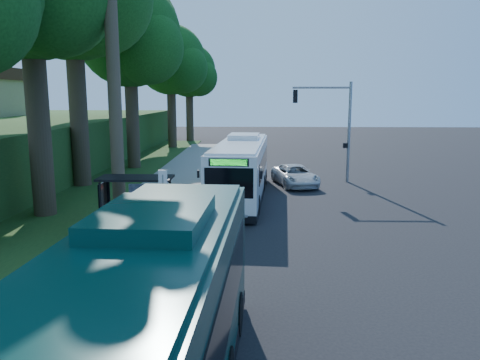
{
  "coord_description": "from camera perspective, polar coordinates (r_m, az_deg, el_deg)",
  "views": [
    {
      "loc": [
        -1.82,
        -22.94,
        6.03
      ],
      "look_at": [
        -2.55,
        1.0,
        1.71
      ],
      "focal_mm": 35.0,
      "sensor_mm": 36.0,
      "label": 1
    }
  ],
  "objects": [
    {
      "name": "ground",
      "position": [
        23.79,
        6.11,
        -4.53
      ],
      "size": [
        140.0,
        140.0,
        0.0
      ],
      "primitive_type": "plane",
      "color": "black",
      "rests_on": "ground"
    },
    {
      "name": "sidewalk",
      "position": [
        24.33,
        -11.35,
        -4.19
      ],
      "size": [
        4.5,
        70.0,
        0.12
      ],
      "primitive_type": "cube",
      "color": "gray",
      "rests_on": "ground"
    },
    {
      "name": "red_curb",
      "position": [
        20.11,
        -7.48,
        -7.13
      ],
      "size": [
        0.25,
        30.0,
        0.13
      ],
      "primitive_type": "cube",
      "color": "maroon",
      "rests_on": "ground"
    },
    {
      "name": "grass_verge",
      "position": [
        30.69,
        -19.66,
        -1.66
      ],
      "size": [
        8.0,
        70.0,
        0.06
      ],
      "primitive_type": "cube",
      "color": "#234719",
      "rests_on": "ground"
    },
    {
      "name": "bus_shelter",
      "position": [
        21.23,
        -13.12,
        -1.53
      ],
      "size": [
        3.2,
        1.51,
        2.55
      ],
      "color": "black",
      "rests_on": "ground"
    },
    {
      "name": "stop_sign_pole",
      "position": [
        18.71,
        -9.32,
        -2.1
      ],
      "size": [
        0.35,
        0.06,
        3.17
      ],
      "color": "gray",
      "rests_on": "ground"
    },
    {
      "name": "traffic_signal_pole",
      "position": [
        33.45,
        11.49,
        7.26
      ],
      "size": [
        4.1,
        0.3,
        7.0
      ],
      "color": "gray",
      "rests_on": "ground"
    },
    {
      "name": "tree_2",
      "position": [
        40.45,
        -13.21,
        16.27
      ],
      "size": [
        8.82,
        8.4,
        15.12
      ],
      "color": "#382B1E",
      "rests_on": "ground"
    },
    {
      "name": "tree_3",
      "position": [
        48.81,
        -13.14,
        16.96
      ],
      "size": [
        10.08,
        9.6,
        17.28
      ],
      "color": "#382B1E",
      "rests_on": "ground"
    },
    {
      "name": "tree_4",
      "position": [
        55.87,
        -8.36,
        13.91
      ],
      "size": [
        8.4,
        8.0,
        14.14
      ],
      "color": "#382B1E",
      "rests_on": "ground"
    },
    {
      "name": "tree_5",
      "position": [
        63.58,
        -6.16,
        12.81
      ],
      "size": [
        7.35,
        7.0,
        12.86
      ],
      "color": "#382B1E",
      "rests_on": "ground"
    },
    {
      "name": "white_bus",
      "position": [
        27.86,
        0.15,
        1.47
      ],
      "size": [
        3.42,
        12.46,
        3.67
      ],
      "rotation": [
        0.0,
        0.0,
        -0.06
      ],
      "color": "white",
      "rests_on": "ground"
    },
    {
      "name": "pickup",
      "position": [
        32.04,
        6.73,
        0.57
      ],
      "size": [
        3.33,
        5.4,
        1.4
      ],
      "primitive_type": "imported",
      "rotation": [
        0.0,
        0.0,
        0.21
      ],
      "color": "silver",
      "rests_on": "ground"
    }
  ]
}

